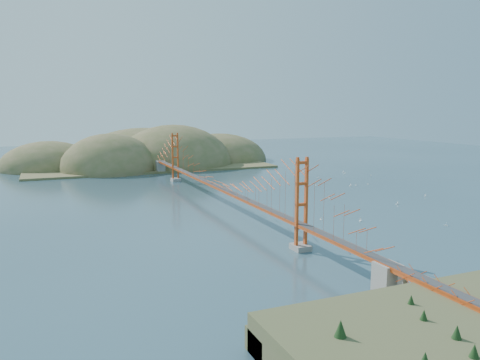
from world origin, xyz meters
name	(u,v)px	position (x,y,z in m)	size (l,w,h in m)	color
ground	(218,205)	(0.00, 0.00, 0.00)	(320.00, 320.00, 0.00)	#294453
bridge	(218,167)	(0.00, 0.18, 7.01)	(2.20, 94.40, 12.00)	gray
approach_viaduct	(436,294)	(0.00, -51.91, 2.55)	(1.40, 12.00, 3.38)	#BC4014
promontory	(405,306)	(0.00, -48.50, 0.12)	(9.00, 6.00, 0.24)	#59544C
fort	(403,297)	(0.40, -47.80, 0.67)	(3.70, 2.30, 1.75)	maroon
far_headlands	(151,163)	(2.21, 68.52, 0.00)	(84.00, 58.00, 25.00)	olive
sailboat_15	(303,171)	(37.74, 33.84, 0.16)	(0.58, 0.64, 0.73)	white
sailboat_10	(321,219)	(11.03, -17.37, 0.14)	(0.46, 0.52, 0.59)	white
sailboat_11	(368,184)	(39.89, 8.06, 0.14)	(0.53, 0.53, 0.58)	white
sailboat_7	(318,177)	(34.75, 21.31, 0.15)	(0.64, 0.64, 0.69)	white
sailboat_17	(343,172)	(46.55, 27.26, 0.14)	(0.54, 0.48, 0.61)	white
sailboat_12	(207,176)	(9.20, 33.78, 0.14)	(0.54, 0.53, 0.60)	white
sailboat_16	(248,189)	(11.49, 12.80, 0.15)	(0.61, 0.61, 0.66)	white
sailboat_13	(425,196)	(41.18, -8.46, 0.14)	(0.54, 0.53, 0.61)	white
sailboat_0	(360,220)	(16.24, -20.52, 0.16)	(0.65, 0.65, 0.73)	white
sailboat_8	(345,173)	(45.42, 24.85, 0.14)	(0.55, 0.55, 0.59)	white
sailboat_2	(398,204)	(30.56, -12.56, 0.15)	(0.57, 0.54, 0.64)	white
sailboat_5	(356,185)	(36.65, 8.18, 0.14)	(0.48, 0.51, 0.57)	white
sailboat_1	(329,197)	(22.16, -2.65, 0.15)	(0.54, 0.57, 0.64)	white
sailboat_6	(446,225)	(26.37, -27.92, 0.14)	(0.56, 0.56, 0.60)	white
sailboat_9	(371,175)	(49.35, 18.98, 0.13)	(0.53, 0.53, 0.56)	white
sailboat_4	(316,185)	(27.78, 11.16, 0.15)	(0.63, 0.63, 0.70)	white
sailboat_extra_0	(351,185)	(34.99, 7.92, 0.14)	(0.52, 0.43, 0.61)	white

